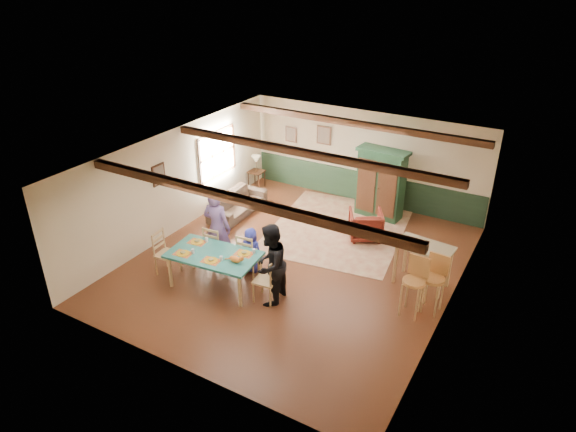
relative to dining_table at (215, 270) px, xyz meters
The scene contains 35 objects.
floor 2.04m from the dining_table, 57.03° to the left, with size 8.00×8.00×0.00m, color #482214.
wall_back 5.85m from the dining_table, 79.17° to the left, with size 7.00×0.02×2.70m, color beige.
wall_left 3.09m from the dining_table, 145.27° to the left, with size 0.02×8.00×2.70m, color beige.
wall_right 4.97m from the dining_table, 20.05° to the left, with size 0.02×8.00×2.70m, color beige.
ceiling 3.04m from the dining_table, 57.03° to the left, with size 7.00×8.00×0.02m, color white.
wainscot_back 5.76m from the dining_table, 79.13° to the left, with size 6.95×0.03×0.90m, color #1B3221.
ceiling_beam_front 2.54m from the dining_table, 29.98° to the right, with size 6.95×0.16×0.16m, color black.
ceiling_beam_mid 3.22m from the dining_table, 62.36° to the left, with size 6.95×0.16×0.16m, color black.
ceiling_beam_back 5.28m from the dining_table, 76.92° to the left, with size 6.95×0.16×0.16m, color black.
window_left 4.29m from the dining_table, 125.25° to the left, with size 0.06×1.60×1.30m, color white, non-canonical shape.
picture_left_wall 2.94m from the dining_table, 155.76° to the left, with size 0.04×0.42×0.52m, color gray, non-canonical shape.
picture_back_a 5.82m from the dining_table, 92.17° to the left, with size 0.45×0.04×0.55m, color gray, non-canonical shape.
picture_back_b 5.93m from the dining_table, 103.11° to the left, with size 0.38×0.04×0.48m, color gray, non-canonical shape.
dining_table is the anchor object (origin of this frame).
dining_chair_far_left 0.89m from the dining_table, 124.40° to the left, with size 0.45×0.47×1.02m, color tan, non-canonical shape.
dining_chair_far_right 0.89m from the dining_table, 66.29° to the left, with size 0.45×0.47×1.02m, color tan, non-canonical shape.
dining_chair_end_left 1.24m from the dining_table, behind, with size 0.45×0.47×1.02m, color tan, non-canonical shape.
dining_chair_end_right 1.24m from the dining_table, ahead, with size 0.45×0.47×1.02m, color tan, non-canonical shape.
person_man 1.10m from the dining_table, 121.91° to the left, with size 0.68×0.44×1.85m, color slate.
person_woman 1.43m from the dining_table, ahead, with size 0.86×0.67×1.77m, color black.
person_child 0.97m from the dining_table, 68.78° to the left, with size 0.53×0.34×1.08m, color #2A32A9.
cat 0.78m from the dining_table, ahead, with size 0.39×0.15×0.19m, color orange, non-canonical shape.
place_setting_near_left 0.79m from the dining_table, 150.21° to the right, with size 0.43×0.32×0.11m, color gold, non-canonical shape.
place_setting_near_center 0.54m from the dining_table, 62.85° to the right, with size 0.43×0.32×0.11m, color gold, non-canonical shape.
place_setting_far_left 0.79m from the dining_table, 160.90° to the left, with size 0.43×0.32×0.11m, color gold, non-canonical shape.
place_setting_far_right 0.79m from the dining_table, 29.79° to the left, with size 0.43×0.32×0.11m, color gold, non-canonical shape.
area_rug 3.92m from the dining_table, 71.85° to the left, with size 3.31×3.93×0.01m, color beige.
armoire 5.33m from the dining_table, 69.47° to the left, with size 1.37×0.55×1.94m, color #153421.
armchair 4.14m from the dining_table, 60.92° to the left, with size 0.80×0.82×0.75m, color #42100D.
sofa 3.57m from the dining_table, 117.12° to the left, with size 2.01×0.78×0.59m, color #45362B.
end_table 5.39m from the dining_table, 113.40° to the left, with size 0.44×0.44×0.54m, color black, non-canonical shape.
table_lamp 5.40m from the dining_table, 113.40° to the left, with size 0.27×0.27×0.49m, color #D0BE86, non-canonical shape.
counter_table 4.49m from the dining_table, 30.50° to the left, with size 1.18×0.69×0.98m, color beige, non-canonical shape.
bar_stool_left 4.17m from the dining_table, 16.04° to the left, with size 0.45×0.49×1.26m, color tan, non-canonical shape.
bar_stool_right 4.55m from the dining_table, 18.59° to the left, with size 0.44×0.48×1.24m, color tan, non-canonical shape.
Camera 1 is at (4.94, -8.98, 6.46)m, focal length 32.00 mm.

